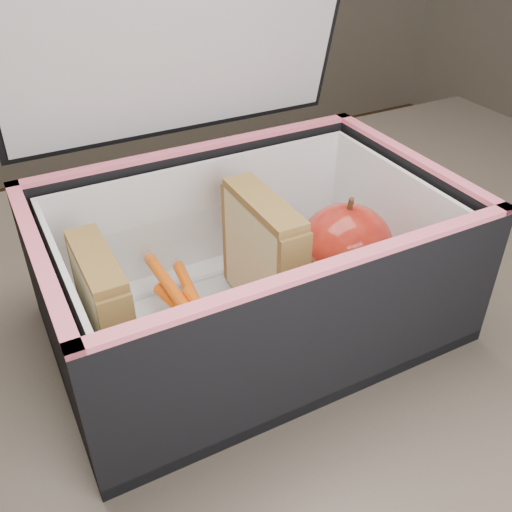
{
  "coord_description": "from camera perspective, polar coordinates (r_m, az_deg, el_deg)",
  "views": [
    {
      "loc": [
        -0.19,
        -0.32,
        1.09
      ],
      "look_at": [
        -0.0,
        0.04,
        0.81
      ],
      "focal_mm": 40.0,
      "sensor_mm": 36.0,
      "label": 1
    }
  ],
  "objects": [
    {
      "name": "lunch_bag",
      "position": [
        0.48,
        -0.76,
        0.17
      ],
      "size": [
        0.33,
        0.28,
        0.33
      ],
      "color": "black",
      "rests_on": "kitchen_table"
    },
    {
      "name": "sandwich_right",
      "position": [
        0.48,
        0.71,
        0.09
      ],
      "size": [
        0.03,
        0.1,
        0.11
      ],
      "color": "beige",
      "rests_on": "plastic_tub"
    },
    {
      "name": "kitchen_table",
      "position": [
        0.57,
        1.86,
        -14.93
      ],
      "size": [
        1.2,
        0.8,
        0.75
      ],
      "color": "brown",
      "rests_on": "ground"
    },
    {
      "name": "red_apple",
      "position": [
        0.51,
        8.98,
        0.95
      ],
      "size": [
        0.1,
        0.1,
        0.09
      ],
      "rotation": [
        0.0,
        0.0,
        -0.18
      ],
      "color": "maroon",
      "rests_on": "paper_napkin"
    },
    {
      "name": "sandwich_left",
      "position": [
        0.45,
        -14.91,
        -5.05
      ],
      "size": [
        0.02,
        0.09,
        0.1
      ],
      "color": "beige",
      "rests_on": "plastic_tub"
    },
    {
      "name": "plastic_tub",
      "position": [
        0.47,
        -6.67,
        -4.08
      ],
      "size": [
        0.18,
        0.13,
        0.07
      ],
      "primitive_type": null,
      "color": "white",
      "rests_on": "lunch_bag"
    },
    {
      "name": "paper_napkin",
      "position": [
        0.54,
        7.87,
        -2.41
      ],
      "size": [
        0.09,
        0.09,
        0.01
      ],
      "primitive_type": "cube",
      "rotation": [
        0.0,
        0.0,
        0.26
      ],
      "color": "white",
      "rests_on": "lunch_bag"
    },
    {
      "name": "carrot_sticks",
      "position": [
        0.48,
        -5.82,
        -5.86
      ],
      "size": [
        0.05,
        0.15,
        0.03
      ],
      "color": "#FF6505",
      "rests_on": "plastic_tub"
    }
  ]
}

